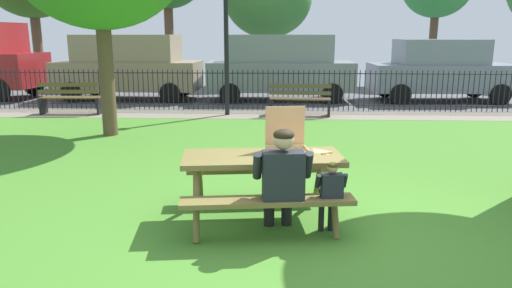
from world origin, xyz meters
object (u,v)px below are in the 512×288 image
at_px(pizza_slice_on_table, 322,151).
at_px(parked_car_left, 129,66).
at_px(adult_at_table, 282,178).
at_px(parked_car_center, 280,66).
at_px(child_at_table, 330,191).
at_px(park_bench_center, 300,100).
at_px(picnic_table_foreground, 263,170).
at_px(lamp_post_walkway, 226,25).
at_px(pizza_box_open, 287,145).
at_px(parked_car_right, 441,70).
at_px(park_bench_left, 71,99).

distance_m(pizza_slice_on_table, parked_car_left, 11.34).
bearing_deg(adult_at_table, parked_car_center, 89.80).
distance_m(child_at_table, parked_car_center, 10.65).
distance_m(park_bench_center, parked_car_center, 3.10).
bearing_deg(picnic_table_foreground, park_bench_center, 84.03).
xyz_separation_m(park_bench_center, lamp_post_walkway, (-1.92, 0.06, 1.91)).
distance_m(pizza_box_open, park_bench_center, 7.11).
height_order(lamp_post_walkway, parked_car_left, lamp_post_walkway).
bearing_deg(lamp_post_walkway, parked_car_right, 24.26).
height_order(park_bench_center, parked_car_center, parked_car_center).
xyz_separation_m(adult_at_table, child_at_table, (0.51, 0.03, -0.15)).
bearing_deg(picnic_table_foreground, parked_car_center, 88.57).
bearing_deg(parked_car_left, park_bench_left, -102.99).
bearing_deg(pizza_box_open, child_at_table, -52.19).
height_order(pizza_slice_on_table, park_bench_center, park_bench_center).
xyz_separation_m(adult_at_table, park_bench_center, (0.54, 7.68, -0.24)).
bearing_deg(park_bench_center, lamp_post_walkway, 178.16).
bearing_deg(lamp_post_walkway, picnic_table_foreground, -80.88).
height_order(child_at_table, parked_car_right, parked_car_right).
bearing_deg(lamp_post_walkway, park_bench_center, -1.84).
xyz_separation_m(adult_at_table, parked_car_center, (0.04, 10.66, 0.44)).
distance_m(adult_at_table, parked_car_center, 10.67).
height_order(picnic_table_foreground, lamp_post_walkway, lamp_post_walkway).
relative_size(park_bench_left, parked_car_right, 0.36).
bearing_deg(lamp_post_walkway, park_bench_left, -179.16).
relative_size(park_bench_center, parked_car_right, 0.36).
relative_size(pizza_box_open, parked_car_center, 0.12).
relative_size(park_bench_left, parked_car_center, 0.35).
relative_size(adult_at_table, parked_car_center, 0.26).
relative_size(pizza_slice_on_table, lamp_post_walkway, 0.08).
bearing_deg(parked_car_left, park_bench_center, -28.81).
height_order(pizza_box_open, parked_car_right, parked_car_right).
distance_m(child_at_table, park_bench_center, 7.65).
distance_m(adult_at_table, parked_car_left, 11.73).
bearing_deg(lamp_post_walkway, parked_car_left, 140.19).
distance_m(adult_at_table, park_bench_left, 9.49).
bearing_deg(park_bench_center, park_bench_left, -180.00).
height_order(child_at_table, park_bench_left, park_bench_left).
height_order(parked_car_center, parked_car_right, parked_car_center).
distance_m(pizza_box_open, parked_car_right, 11.25).
height_order(pizza_slice_on_table, park_bench_left, park_bench_left).
relative_size(picnic_table_foreground, park_bench_center, 1.21).
distance_m(picnic_table_foreground, child_at_table, 0.86).
height_order(child_at_table, parked_car_left, parked_car_left).
bearing_deg(park_bench_left, adult_at_table, -54.01).
xyz_separation_m(parked_car_left, parked_car_center, (4.92, 0.00, 0.00)).
bearing_deg(pizza_slice_on_table, parked_car_left, 118.20).
bearing_deg(pizza_box_open, picnic_table_foreground, -156.52).
distance_m(pizza_slice_on_table, parked_car_right, 11.01).
relative_size(pizza_box_open, child_at_table, 0.67).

